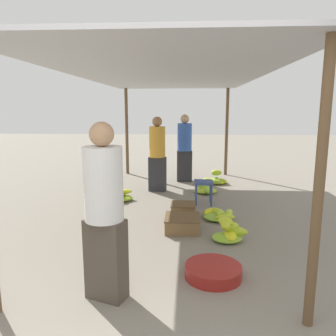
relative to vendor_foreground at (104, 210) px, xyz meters
The scene contains 17 objects.
canopy_post_front_right 1.77m from the vendor_foreground, ahead, with size 0.08×0.08×2.24m, color brown.
canopy_post_back_left 5.92m from the vendor_foreground, 98.72° to the left, with size 0.08×0.08×2.24m, color brown.
canopy_post_back_right 6.10m from the vendor_foreground, 73.60° to the left, with size 0.08×0.08×2.24m, color brown.
canopy_tarp 3.15m from the vendor_foreground, 81.57° to the left, with size 3.02×6.53×0.04m, color #B2B2B7.
vendor_foreground is the anchor object (origin of this frame).
stool 3.29m from the vendor_foreground, 71.68° to the left, with size 0.34×0.34×0.43m.
basin_black 1.34m from the vendor_foreground, 23.03° to the left, with size 0.59×0.59×0.13m.
banana_pile_left_0 1.90m from the vendor_foreground, 106.74° to the left, with size 0.52×0.52×0.22m.
banana_pile_left_1 3.34m from the vendor_foreground, 99.67° to the left, with size 0.44×0.40×0.22m.
banana_pile_right_0 5.04m from the vendor_foreground, 73.81° to the left, with size 0.60×0.56×0.32m.
banana_pile_right_1 2.02m from the vendor_foreground, 47.36° to the left, with size 0.49×0.35×0.32m.
banana_pile_right_2 4.11m from the vendor_foreground, 74.51° to the left, with size 0.47×0.52×0.20m.
banana_pile_right_3 2.67m from the vendor_foreground, 61.14° to the left, with size 0.52×0.49×0.18m.
crate_near 2.00m from the vendor_foreground, 69.20° to the left, with size 0.50×0.50×0.21m.
crate_mid 2.61m from the vendor_foreground, 74.66° to the left, with size 0.40×0.40×0.20m.
shopper_walking_mid 5.04m from the vendor_foreground, 82.66° to the left, with size 0.37×0.36×1.59m.
shopper_walking_far 4.00m from the vendor_foreground, 88.73° to the left, with size 0.39×0.39×1.57m.
Camera 1 is at (0.33, -2.16, 1.73)m, focal length 35.00 mm.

